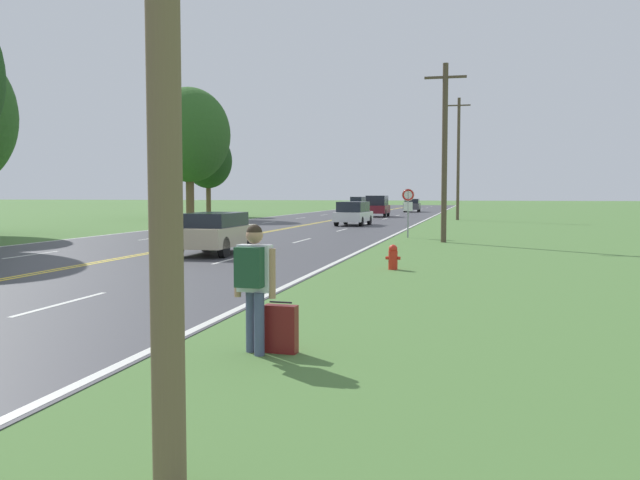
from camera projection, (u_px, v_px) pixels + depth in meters
name	position (u px, v px, depth m)	size (l,w,h in m)	color
hitchhiker_person	(254.00, 275.00, 8.94)	(0.59, 0.44, 1.73)	#475175
suitcase	(281.00, 329.00, 9.08)	(0.46, 0.21, 0.70)	maroon
fire_hydrant	(393.00, 257.00, 19.02)	(0.42, 0.26, 0.70)	red
traffic_sign	(408.00, 201.00, 32.55)	(0.60, 0.10, 2.37)	gray
utility_pole_midground	(445.00, 150.00, 29.36)	(1.80, 0.24, 7.74)	brown
utility_pole_far	(458.00, 157.00, 54.25)	(1.80, 0.24, 9.75)	brown
tree_behind_sign	(208.00, 161.00, 63.22)	(4.47, 4.47, 7.76)	brown
tree_right_cluster	(189.00, 135.00, 56.00)	(6.80, 6.80, 10.89)	brown
car_champagne_hatchback_mid_near	(214.00, 232.00, 23.70)	(1.93, 4.08, 1.46)	black
car_white_hatchback_mid_far	(353.00, 213.00, 45.05)	(2.05, 4.16, 1.59)	black
car_maroon_suv_receding	(377.00, 206.00, 61.57)	(1.99, 4.12, 1.94)	black
car_dark_grey_hatchback_distant	(412.00, 205.00, 77.68)	(1.88, 4.06, 1.51)	black
car_dark_blue_hatchback_horizon	(358.00, 202.00, 94.96)	(1.99, 3.87, 1.66)	black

